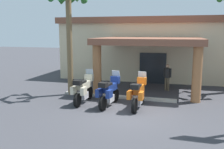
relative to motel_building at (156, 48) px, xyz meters
name	(u,v)px	position (x,y,z in m)	size (l,w,h in m)	color
ground_plane	(130,114)	(0.07, -9.45, -2.32)	(80.00, 80.00, 0.00)	#38383D
motel_building	(156,48)	(0.00, 0.00, 0.00)	(14.55, 10.32, 4.56)	beige
motorcycle_cream	(83,89)	(-2.56, -8.36, -1.62)	(0.70, 2.21, 1.61)	black
motorcycle_blue	(109,92)	(-1.16, -8.53, -1.62)	(0.74, 2.21, 1.61)	black
motorcycle_orange	(138,94)	(0.24, -8.47, -1.62)	(0.71, 2.21, 1.61)	black
pedestrian	(167,76)	(1.22, -4.40, -1.40)	(0.48, 0.32, 1.60)	brown
palm_tree_roadside	(69,11)	(-3.95, -6.95, 2.32)	(2.03, 2.20, 6.19)	brown
curb_strip	(118,97)	(-1.16, -6.92, -2.26)	(6.19, 0.36, 0.12)	#ADA89E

